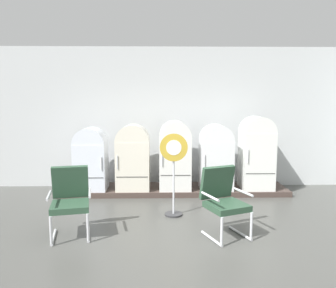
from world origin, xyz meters
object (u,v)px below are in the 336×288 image
at_px(refrigerator_1, 133,156).
at_px(armchair_right, 223,198).
at_px(refrigerator_3, 216,155).
at_px(refrigerator_4, 257,150).
at_px(armchair_left, 70,198).
at_px(sign_stand, 174,174).
at_px(refrigerator_2, 175,153).
at_px(refrigerator_0, 91,157).

xyz_separation_m(refrigerator_1, armchair_right, (1.55, -2.27, -0.27)).
distance_m(refrigerator_3, refrigerator_4, 0.90).
bearing_deg(armchair_right, armchair_left, 178.61).
relative_size(refrigerator_4, sign_stand, 1.07).
relative_size(refrigerator_1, refrigerator_2, 0.95).
relative_size(refrigerator_0, refrigerator_4, 0.85).
bearing_deg(armchair_left, sign_stand, 27.33).
bearing_deg(sign_stand, armchair_right, -50.94).
bearing_deg(refrigerator_2, refrigerator_1, -178.88).
bearing_deg(refrigerator_3, refrigerator_4, 2.81).
xyz_separation_m(refrigerator_1, armchair_left, (-0.77, -2.22, -0.27)).
bearing_deg(refrigerator_1, refrigerator_0, -179.74).
xyz_separation_m(refrigerator_3, refrigerator_4, (0.90, 0.04, 0.10)).
relative_size(refrigerator_4, armchair_left, 1.52).
bearing_deg(armchair_right, refrigerator_4, 63.49).
relative_size(refrigerator_0, armchair_right, 1.29).
relative_size(refrigerator_0, sign_stand, 0.92).
bearing_deg(armchair_left, refrigerator_3, 40.72).
bearing_deg(armchair_right, sign_stand, 129.06).
relative_size(refrigerator_1, armchair_right, 1.35).
xyz_separation_m(refrigerator_1, refrigerator_3, (1.81, -0.00, 0.00)).
xyz_separation_m(refrigerator_3, armchair_left, (-2.58, -2.22, -0.27)).
xyz_separation_m(refrigerator_1, refrigerator_2, (0.91, 0.02, 0.05)).
xyz_separation_m(refrigerator_1, refrigerator_4, (2.71, 0.04, 0.10)).
xyz_separation_m(armchair_left, sign_stand, (1.60, 0.83, 0.17)).
distance_m(refrigerator_2, armchair_left, 2.81).
bearing_deg(refrigerator_0, armchair_right, -42.68).
distance_m(refrigerator_2, refrigerator_3, 0.90).
distance_m(refrigerator_0, armchair_left, 2.23).
bearing_deg(refrigerator_0, sign_stand, -38.48).
relative_size(armchair_left, sign_stand, 0.71).
bearing_deg(refrigerator_0, refrigerator_1, 0.26).
xyz_separation_m(refrigerator_0, refrigerator_4, (3.62, 0.05, 0.13)).
height_order(refrigerator_1, refrigerator_2, refrigerator_2).
height_order(refrigerator_2, refrigerator_4, refrigerator_4).
xyz_separation_m(refrigerator_2, armchair_left, (-1.68, -2.24, -0.32)).
relative_size(refrigerator_0, refrigerator_3, 0.95).
distance_m(armchair_right, sign_stand, 1.15).
xyz_separation_m(refrigerator_0, armchair_right, (2.46, -2.27, -0.24)).
xyz_separation_m(refrigerator_2, armchair_right, (0.64, -2.29, -0.32)).
bearing_deg(armchair_right, refrigerator_1, 124.28).
height_order(refrigerator_1, armchair_right, refrigerator_1).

